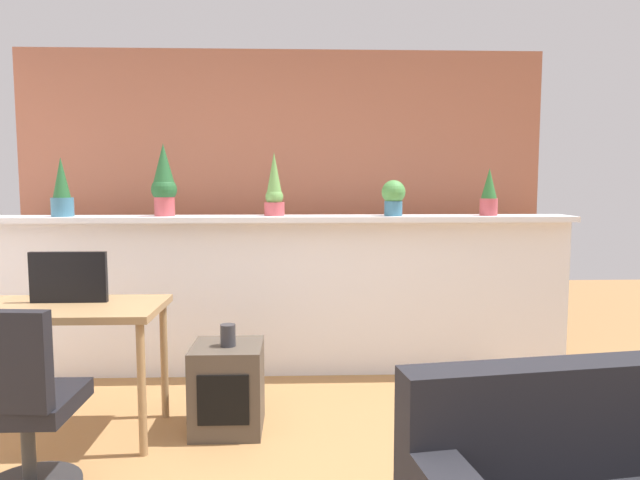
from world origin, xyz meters
The scene contains 13 objects.
divider_wall centered at (0.00, 2.00, 0.57)m, with size 4.28×0.16×1.14m, color white.
plant_shelf centered at (0.00, 1.96, 1.16)m, with size 4.28×0.35×0.04m, color white.
brick_wall_behind centered at (0.00, 2.60, 1.25)m, with size 4.28×0.10×2.50m, color #AD664C.
potted_plant_0 centered at (-1.55, 1.94, 1.37)m, with size 0.15×0.15×0.42m.
potted_plant_1 centered at (-0.84, 1.98, 1.44)m, with size 0.18×0.18×0.52m.
potted_plant_2 centered at (-0.05, 1.99, 1.38)m, with size 0.15×0.15×0.46m.
potted_plant_3 centered at (0.82, 1.93, 1.33)m, with size 0.17×0.17×0.26m.
potted_plant_4 centered at (1.53, 1.96, 1.35)m, with size 0.13×0.13×0.35m.
desk centered at (-1.19, 0.95, 0.67)m, with size 1.10×0.60×0.75m.
tv_monitor centered at (-1.17, 1.03, 0.89)m, with size 0.43×0.04×0.29m, color black.
office_chair centered at (-1.09, 0.24, 0.39)m, with size 0.46×0.46×0.91m.
side_cube_shelf centered at (-0.28, 1.00, 0.25)m, with size 0.40×0.41×0.50m.
vase_on_shelf centered at (-0.27, 0.99, 0.56)m, with size 0.09×0.09×0.12m, color #2D2D33.
Camera 1 is at (0.13, -2.22, 1.42)m, focal length 32.29 mm.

